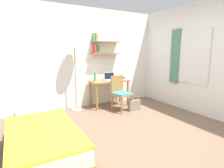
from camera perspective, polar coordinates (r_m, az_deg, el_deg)
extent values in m
plane|color=brown|center=(3.46, 6.22, -15.18)|extent=(5.28, 5.28, 0.00)
cube|color=white|center=(4.91, -7.44, 8.07)|extent=(4.40, 0.05, 2.60)
cube|color=#9E703D|center=(4.97, -1.98, 9.64)|extent=(0.81, 0.22, 0.02)
cube|color=#D13D38|center=(4.84, -5.57, 11.03)|extent=(0.04, 0.18, 0.22)
cube|color=#333338|center=(4.86, -5.10, 10.94)|extent=(0.02, 0.17, 0.21)
cube|color=#4CA856|center=(4.90, -4.78, 11.08)|extent=(0.03, 0.13, 0.23)
cube|color=#4CA856|center=(4.92, -4.29, 10.76)|extent=(0.03, 0.12, 0.17)
cube|color=#9E703D|center=(4.98, -2.00, 13.22)|extent=(0.81, 0.22, 0.02)
cube|color=#4CA856|center=(4.88, -5.80, 14.54)|extent=(0.03, 0.13, 0.20)
cube|color=orange|center=(4.89, -5.22, 14.56)|extent=(0.04, 0.14, 0.20)
cube|color=silver|center=(4.91, -4.76, 14.53)|extent=(0.02, 0.13, 0.20)
cube|color=white|center=(4.61, 27.66, 6.86)|extent=(0.05, 4.40, 2.60)
cube|color=silver|center=(4.76, 24.28, 7.80)|extent=(0.02, 0.84, 1.28)
cube|color=white|center=(4.77, 24.34, 7.80)|extent=(0.01, 0.78, 1.22)
cube|color=#4C7F66|center=(5.08, 19.26, 8.23)|extent=(0.03, 0.28, 1.38)
cube|color=#9E703D|center=(2.87, -21.14, -18.38)|extent=(0.84, 1.86, 0.28)
cube|color=silver|center=(2.77, -21.44, -14.37)|extent=(0.80, 1.80, 0.16)
cube|color=gold|center=(2.63, -21.23, -13.34)|extent=(0.86, 1.53, 0.04)
cube|color=white|center=(3.40, -23.33, -7.54)|extent=(0.59, 0.28, 0.10)
cube|color=#9E703D|center=(4.87, -0.90, 1.00)|extent=(1.03, 0.51, 0.03)
cylinder|color=#9E703D|center=(4.55, -4.84, -4.26)|extent=(0.06, 0.06, 0.68)
cylinder|color=#9E703D|center=(5.00, 5.00, -2.94)|extent=(0.06, 0.06, 0.68)
cylinder|color=#9E703D|center=(4.93, -6.86, -3.18)|extent=(0.06, 0.06, 0.68)
cylinder|color=#9E703D|center=(5.34, 2.48, -2.06)|extent=(0.06, 0.06, 0.68)
cube|color=#9E703D|center=(4.50, 3.16, -3.36)|extent=(0.50, 0.49, 0.03)
cube|color=teal|center=(4.50, 3.17, -2.99)|extent=(0.46, 0.45, 0.04)
cube|color=#9E703D|center=(4.58, 1.57, 0.14)|extent=(0.40, 0.12, 0.42)
cylinder|color=#9E703D|center=(4.33, 3.06, -6.91)|extent=(0.04, 0.04, 0.41)
cylinder|color=#9E703D|center=(4.57, 6.22, -6.00)|extent=(0.04, 0.04, 0.41)
cylinder|color=#9E703D|center=(4.56, 0.05, -5.99)|extent=(0.04, 0.04, 0.41)
cylinder|color=#9E703D|center=(4.80, 3.21, -5.19)|extent=(0.04, 0.04, 0.41)
cylinder|color=#B2A893|center=(4.71, -11.09, -8.09)|extent=(0.24, 0.24, 0.02)
cylinder|color=#B2A893|center=(4.53, -11.43, 1.43)|extent=(0.03, 0.03, 1.55)
cone|color=silver|center=(4.48, -11.84, 12.71)|extent=(0.40, 0.40, 0.22)
cube|color=#B7BABF|center=(4.87, -0.40, 1.26)|extent=(0.32, 0.21, 0.01)
cube|color=#B7BABF|center=(4.93, -0.90, 2.61)|extent=(0.31, 0.04, 0.20)
cube|color=black|center=(4.93, -0.88, 2.59)|extent=(0.28, 0.03, 0.17)
cylinder|color=#42A87F|center=(4.73, -5.38, 2.28)|extent=(0.07, 0.07, 0.23)
cube|color=silver|center=(5.06, 2.55, 1.67)|extent=(0.18, 0.24, 0.02)
cube|color=#333338|center=(5.06, 2.62, 1.98)|extent=(0.18, 0.24, 0.03)
cube|color=gray|center=(4.66, 7.06, -6.66)|extent=(0.32, 0.11, 0.26)
torus|color=gray|center=(4.61, 7.10, -4.50)|extent=(0.22, 0.02, 0.22)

